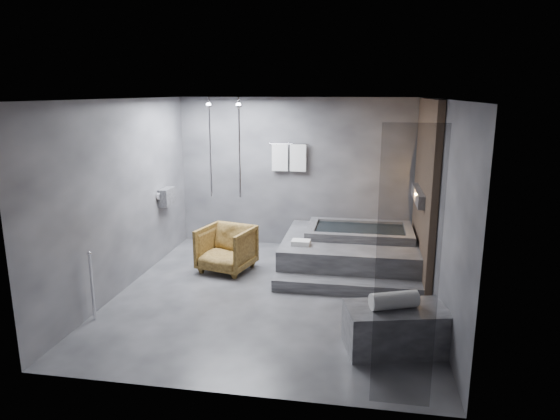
# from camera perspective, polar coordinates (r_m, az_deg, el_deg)

# --- Properties ---
(room) EXTENTS (5.00, 5.04, 2.82)m
(room) POSITION_cam_1_polar(r_m,az_deg,el_deg) (7.09, 2.72, 3.91)
(room) COLOR #2E2E30
(room) RESTS_ON ground
(tub_deck) EXTENTS (2.20, 2.00, 0.50)m
(tub_deck) POSITION_cam_1_polar(r_m,az_deg,el_deg) (8.57, 7.98, -4.73)
(tub_deck) COLOR #333336
(tub_deck) RESTS_ON ground
(tub_step) EXTENTS (2.20, 0.36, 0.18)m
(tub_step) POSITION_cam_1_polar(r_m,az_deg,el_deg) (7.52, 7.62, -8.66)
(tub_step) COLOR #333336
(tub_step) RESTS_ON ground
(concrete_bench) EXTENTS (1.25, 0.88, 0.51)m
(concrete_bench) POSITION_cam_1_polar(r_m,az_deg,el_deg) (6.01, 13.10, -13.04)
(concrete_bench) COLOR #323235
(concrete_bench) RESTS_ON ground
(driftwood_chair) EXTENTS (0.97, 0.99, 0.75)m
(driftwood_chair) POSITION_cam_1_polar(r_m,az_deg,el_deg) (8.30, -6.14, -4.40)
(driftwood_chair) COLOR #452F11
(driftwood_chair) RESTS_ON ground
(rolled_towel) EXTENTS (0.58, 0.39, 0.20)m
(rolled_towel) POSITION_cam_1_polar(r_m,az_deg,el_deg) (5.84, 12.92, -10.02)
(rolled_towel) COLOR silver
(rolled_towel) RESTS_ON concrete_bench
(deck_towel) EXTENTS (0.30, 0.22, 0.08)m
(deck_towel) POSITION_cam_1_polar(r_m,az_deg,el_deg) (8.01, 2.41, -3.73)
(deck_towel) COLOR silver
(deck_towel) RESTS_ON tub_deck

